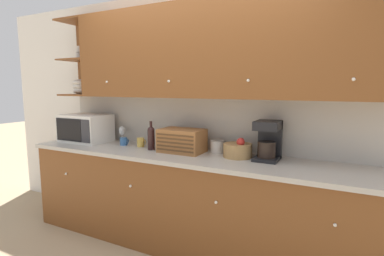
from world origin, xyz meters
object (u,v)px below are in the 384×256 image
object	(u,v)px
wine_glass	(122,131)
storage_canister	(217,146)
microwave	(86,128)
mug	(124,141)
wine_bottle	(151,137)
coffee_maker	(268,140)
fruit_basket	(238,150)
mug_blue_second	(141,142)
bread_box	(182,141)

from	to	relation	value
wine_glass	storage_canister	bearing A→B (deg)	-0.92
microwave	mug	bearing A→B (deg)	2.17
mug	storage_canister	size ratio (longest dim) A/B	0.63
microwave	mug	distance (m)	0.57
wine_bottle	coffee_maker	size ratio (longest dim) A/B	0.85
fruit_basket	wine_glass	bearing A→B (deg)	175.49
mug	coffee_maker	world-z (taller)	coffee_maker
storage_canister	wine_glass	bearing A→B (deg)	179.08
microwave	mug_blue_second	size ratio (longest dim) A/B	5.77
microwave	coffee_maker	size ratio (longest dim) A/B	1.59
mug	fruit_basket	bearing A→B (deg)	1.61
fruit_basket	coffee_maker	bearing A→B (deg)	8.02
wine_bottle	storage_canister	size ratio (longest dim) A/B	2.06
coffee_maker	bread_box	bearing A→B (deg)	-174.43
wine_bottle	coffee_maker	distance (m)	1.18
bread_box	wine_glass	bearing A→B (deg)	169.95
wine_bottle	bread_box	size ratio (longest dim) A/B	0.68
wine_bottle	storage_canister	distance (m)	0.69
mug_blue_second	storage_canister	bearing A→B (deg)	7.39
fruit_basket	coffee_maker	size ratio (longest dim) A/B	0.75
mug	fruit_basket	xyz separation A→B (m)	(1.32, 0.04, 0.02)
microwave	storage_canister	xyz separation A→B (m)	(1.63, 0.15, -0.10)
microwave	wine_glass	distance (m)	0.44
wine_bottle	coffee_maker	xyz separation A→B (m)	(1.18, 0.13, 0.05)
microwave	bread_box	bearing A→B (deg)	0.63
wine_glass	wine_bottle	bearing A→B (deg)	-20.18
microwave	wine_glass	world-z (taller)	microwave
bread_box	fruit_basket	distance (m)	0.57
mug	mug_blue_second	size ratio (longest dim) A/B	0.94
mug_blue_second	fruit_basket	size ratio (longest dim) A/B	0.37
mug	fruit_basket	distance (m)	1.32
mug_blue_second	wine_bottle	size ratio (longest dim) A/B	0.33
wine_bottle	storage_canister	xyz separation A→B (m)	(0.66, 0.19, -0.07)
wine_glass	wine_bottle	world-z (taller)	wine_bottle
mug	wine_bottle	bearing A→B (deg)	-7.46
microwave	coffee_maker	xyz separation A→B (m)	(2.14, 0.10, 0.02)
fruit_basket	microwave	bearing A→B (deg)	-178.22
microwave	fruit_basket	distance (m)	1.88
wine_glass	bread_box	world-z (taller)	bread_box
wine_glass	storage_canister	xyz separation A→B (m)	(1.22, -0.02, -0.06)
mug_blue_second	wine_bottle	xyz separation A→B (m)	(0.19, -0.08, 0.09)
wine_glass	fruit_basket	xyz separation A→B (m)	(1.47, -0.12, -0.06)
mug	mug_blue_second	xyz separation A→B (m)	(0.22, 0.02, 0.01)
microwave	mug_blue_second	bearing A→B (deg)	3.24
mug	bread_box	distance (m)	0.75
wine_bottle	microwave	bearing A→B (deg)	178.08
mug_blue_second	bread_box	bearing A→B (deg)	-3.19
mug	bread_box	xyz separation A→B (m)	(0.75, -0.01, 0.07)
wine_glass	coffee_maker	xyz separation A→B (m)	(1.74, -0.08, 0.05)
wine_glass	mug_blue_second	distance (m)	0.40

